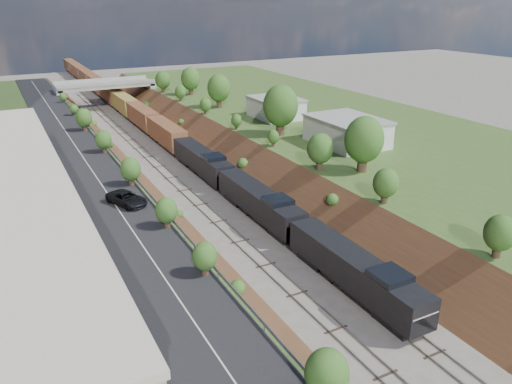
# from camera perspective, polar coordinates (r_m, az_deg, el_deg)

# --- Properties ---
(platform_right) EXTENTS (44.00, 180.00, 5.00)m
(platform_right) POSITION_cam_1_polar(r_m,az_deg,el_deg) (94.65, 11.80, 5.84)
(platform_right) COLOR #355724
(platform_right) RESTS_ON ground
(embankment_left) EXTENTS (10.00, 180.00, 10.00)m
(embankment_left) POSITION_cam_1_polar(r_m,az_deg,el_deg) (76.60, -14.91, -0.10)
(embankment_left) COLOR brown
(embankment_left) RESTS_ON ground
(embankment_right) EXTENTS (10.00, 180.00, 10.00)m
(embankment_right) POSITION_cam_1_polar(r_m,az_deg,el_deg) (83.63, -0.16, 2.46)
(embankment_right) COLOR brown
(embankment_right) RESTS_ON ground
(rail_left_track) EXTENTS (1.58, 180.00, 0.18)m
(rail_left_track) POSITION_cam_1_polar(r_m,az_deg,el_deg) (78.60, -8.98, 1.00)
(rail_left_track) COLOR gray
(rail_left_track) RESTS_ON ground
(rail_right_track) EXTENTS (1.58, 180.00, 0.18)m
(rail_right_track) POSITION_cam_1_polar(r_m,az_deg,el_deg) (80.28, -5.48, 1.61)
(rail_right_track) COLOR gray
(rail_right_track) RESTS_ON ground
(road) EXTENTS (8.00, 180.00, 0.10)m
(road) POSITION_cam_1_polar(r_m,az_deg,el_deg) (74.22, -18.64, 2.94)
(road) COLOR black
(road) RESTS_ON platform_left
(guardrail) EXTENTS (0.10, 171.00, 0.70)m
(guardrail) POSITION_cam_1_polar(r_m,az_deg,el_deg) (74.56, -15.57, 3.77)
(guardrail) COLOR #99999E
(guardrail) RESTS_ON platform_left
(overpass) EXTENTS (24.50, 8.30, 7.40)m
(overpass) POSITION_cam_1_polar(r_m,az_deg,el_deg) (136.43, -16.84, 11.09)
(overpass) COLOR gray
(overpass) RESTS_ON ground
(white_building_near) EXTENTS (9.00, 12.00, 4.00)m
(white_building_near) POSITION_cam_1_polar(r_m,az_deg,el_deg) (81.71, 10.34, 6.78)
(white_building_near) COLOR silver
(white_building_near) RESTS_ON platform_right
(white_building_far) EXTENTS (8.00, 10.00, 3.60)m
(white_building_far) POSITION_cam_1_polar(r_m,az_deg,el_deg) (99.27, 2.28, 9.54)
(white_building_far) COLOR silver
(white_building_far) RESTS_ON platform_right
(tree_right_large) EXTENTS (5.25, 5.25, 7.61)m
(tree_right_large) POSITION_cam_1_polar(r_m,az_deg,el_deg) (68.13, 12.25, 5.82)
(tree_right_large) COLOR #473323
(tree_right_large) RESTS_ON platform_right
(tree_left_crest) EXTENTS (2.45, 2.45, 3.55)m
(tree_left_crest) POSITION_cam_1_polar(r_m,az_deg,el_deg) (38.73, -2.74, -9.78)
(tree_left_crest) COLOR #473323
(tree_left_crest) RESTS_ON platform_left
(freight_train) EXTENTS (3.12, 192.01, 4.65)m
(freight_train) POSITION_cam_1_polar(r_m,az_deg,el_deg) (128.50, -14.73, 9.70)
(freight_train) COLOR black
(freight_train) RESTS_ON ground
(suv) EXTENTS (4.36, 5.92, 1.50)m
(suv) POSITION_cam_1_polar(r_m,az_deg,el_deg) (58.27, -14.55, -0.72)
(suv) COLOR black
(suv) RESTS_ON road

